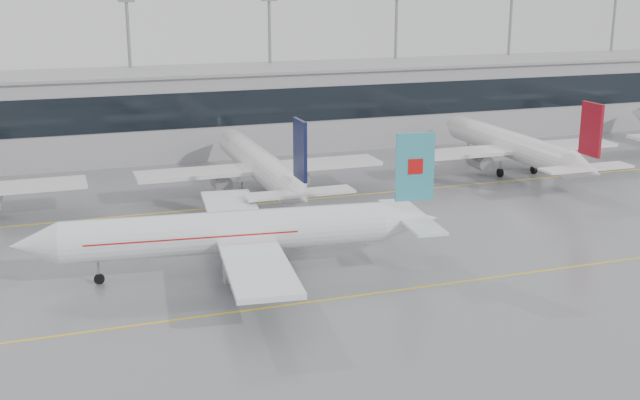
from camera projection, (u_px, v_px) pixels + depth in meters
name	position (u px, v px, depth m)	size (l,w,h in m)	color
ground	(368.00, 294.00, 66.27)	(320.00, 320.00, 0.00)	slate
taxi_line_main	(368.00, 294.00, 66.27)	(120.00, 0.25, 0.01)	yellow
taxi_line_north	(269.00, 203.00, 93.60)	(120.00, 0.25, 0.01)	yellow
terminal	(211.00, 111.00, 121.17)	(180.00, 15.00, 12.00)	#959598
terminal_glass	(222.00, 109.00, 113.90)	(180.00, 0.20, 5.00)	black
terminal_roof	(210.00, 70.00, 119.54)	(182.00, 16.00, 0.40)	gray
light_masts	(202.00, 59.00, 124.70)	(156.40, 1.00, 22.60)	gray
air_canada_jet	(241.00, 232.00, 70.19)	(37.73, 30.65, 11.97)	white
parked_jet_c	(261.00, 165.00, 95.98)	(29.64, 36.96, 11.72)	white
parked_jet_d	(514.00, 146.00, 107.08)	(29.64, 36.96, 11.72)	white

